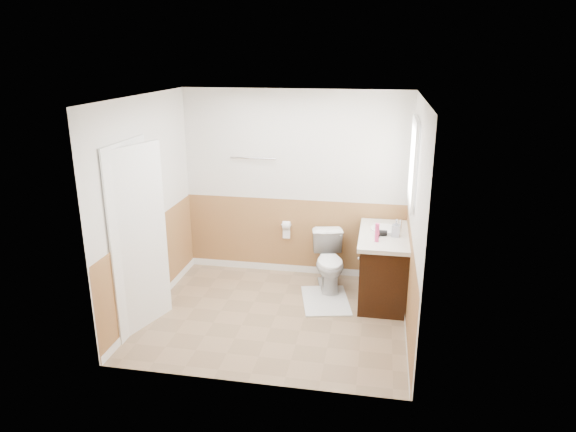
% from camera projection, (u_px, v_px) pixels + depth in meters
% --- Properties ---
extents(floor, '(3.00, 3.00, 0.00)m').
position_uv_depth(floor, '(276.00, 315.00, 6.02)').
color(floor, '#8C7051').
rests_on(floor, ground).
extents(ceiling, '(3.00, 3.00, 0.00)m').
position_uv_depth(ceiling, '(274.00, 97.00, 5.26)').
color(ceiling, white).
rests_on(ceiling, floor).
extents(wall_back, '(3.00, 0.00, 3.00)m').
position_uv_depth(wall_back, '(295.00, 185.00, 6.86)').
color(wall_back, silver).
rests_on(wall_back, floor).
extents(wall_front, '(3.00, 0.00, 3.00)m').
position_uv_depth(wall_front, '(244.00, 258.00, 4.42)').
color(wall_front, silver).
rests_on(wall_front, floor).
extents(wall_left, '(0.00, 3.00, 3.00)m').
position_uv_depth(wall_left, '(147.00, 207.00, 5.90)').
color(wall_left, silver).
rests_on(wall_left, floor).
extents(wall_right, '(0.00, 3.00, 3.00)m').
position_uv_depth(wall_right, '(415.00, 221.00, 5.38)').
color(wall_right, silver).
rests_on(wall_right, floor).
extents(wainscot_back, '(3.00, 0.00, 3.00)m').
position_uv_depth(wainscot_back, '(294.00, 238.00, 7.08)').
color(wainscot_back, '#AC6F44').
rests_on(wainscot_back, floor).
extents(wainscot_front, '(3.00, 0.00, 3.00)m').
position_uv_depth(wainscot_front, '(247.00, 335.00, 4.66)').
color(wainscot_front, '#AC6F44').
rests_on(wainscot_front, floor).
extents(wainscot_left, '(0.00, 2.60, 2.60)m').
position_uv_depth(wainscot_left, '(153.00, 267.00, 6.12)').
color(wainscot_left, '#AC6F44').
rests_on(wainscot_left, floor).
extents(wainscot_right, '(0.00, 2.60, 2.60)m').
position_uv_depth(wainscot_right, '(409.00, 287.00, 5.61)').
color(wainscot_right, '#AC6F44').
rests_on(wainscot_right, floor).
extents(toilet, '(0.55, 0.78, 0.72)m').
position_uv_depth(toilet, '(330.00, 262.00, 6.63)').
color(toilet, white).
rests_on(toilet, floor).
extents(bath_mat, '(0.71, 0.90, 0.02)m').
position_uv_depth(bath_mat, '(326.00, 301.00, 6.36)').
color(bath_mat, silver).
rests_on(bath_mat, floor).
extents(vanity_cabinet, '(0.55, 1.10, 0.80)m').
position_uv_depth(vanity_cabinet, '(383.00, 268.00, 6.34)').
color(vanity_cabinet, black).
rests_on(vanity_cabinet, floor).
extents(vanity_knob_left, '(0.03, 0.03, 0.03)m').
position_uv_depth(vanity_knob_left, '(359.00, 258.00, 6.25)').
color(vanity_knob_left, silver).
rests_on(vanity_knob_left, vanity_cabinet).
extents(vanity_knob_right, '(0.03, 0.03, 0.03)m').
position_uv_depth(vanity_knob_right, '(360.00, 252.00, 6.44)').
color(vanity_knob_right, silver).
rests_on(vanity_knob_right, vanity_cabinet).
extents(countertop, '(0.60, 1.15, 0.05)m').
position_uv_depth(countertop, '(384.00, 236.00, 6.21)').
color(countertop, white).
rests_on(countertop, vanity_cabinet).
extents(sink_basin, '(0.36, 0.36, 0.02)m').
position_uv_depth(sink_basin, '(385.00, 229.00, 6.34)').
color(sink_basin, white).
rests_on(sink_basin, countertop).
extents(faucet, '(0.02, 0.02, 0.14)m').
position_uv_depth(faucet, '(401.00, 225.00, 6.29)').
color(faucet, silver).
rests_on(faucet, countertop).
extents(lotion_bottle, '(0.05, 0.05, 0.22)m').
position_uv_depth(lotion_bottle, '(377.00, 233.00, 5.91)').
color(lotion_bottle, '#DD3979').
rests_on(lotion_bottle, countertop).
extents(soap_dispenser, '(0.11, 0.11, 0.21)m').
position_uv_depth(soap_dispenser, '(396.00, 228.00, 6.08)').
color(soap_dispenser, '#9CA3B0').
rests_on(soap_dispenser, countertop).
extents(hair_dryer_body, '(0.14, 0.07, 0.07)m').
position_uv_depth(hair_dryer_body, '(381.00, 233.00, 6.13)').
color(hair_dryer_body, black).
rests_on(hair_dryer_body, countertop).
extents(hair_dryer_handle, '(0.03, 0.03, 0.07)m').
position_uv_depth(hair_dryer_handle, '(378.00, 237.00, 6.09)').
color(hair_dryer_handle, black).
rests_on(hair_dryer_handle, countertop).
extents(mirror_panel, '(0.02, 0.35, 0.90)m').
position_uv_depth(mirror_panel, '(410.00, 170.00, 6.33)').
color(mirror_panel, silver).
rests_on(mirror_panel, wall_right).
extents(window_frame, '(0.04, 0.80, 1.00)m').
position_uv_depth(window_frame, '(413.00, 163.00, 5.79)').
color(window_frame, white).
rests_on(window_frame, wall_right).
extents(window_glass, '(0.01, 0.70, 0.90)m').
position_uv_depth(window_glass, '(415.00, 163.00, 5.78)').
color(window_glass, white).
rests_on(window_glass, wall_right).
extents(door, '(0.29, 0.78, 2.04)m').
position_uv_depth(door, '(139.00, 239.00, 5.53)').
color(door, white).
rests_on(door, wall_left).
extents(door_frame, '(0.02, 0.92, 2.10)m').
position_uv_depth(door_frame, '(132.00, 238.00, 5.54)').
color(door_frame, white).
rests_on(door_frame, wall_left).
extents(door_knob, '(0.06, 0.06, 0.06)m').
position_uv_depth(door_knob, '(158.00, 236.00, 5.85)').
color(door_knob, silver).
rests_on(door_knob, door).
extents(towel_bar, '(0.62, 0.02, 0.02)m').
position_uv_depth(towel_bar, '(253.00, 158.00, 6.80)').
color(towel_bar, silver).
rests_on(towel_bar, wall_back).
extents(tp_holder_bar, '(0.14, 0.02, 0.02)m').
position_uv_depth(tp_holder_bar, '(286.00, 225.00, 6.97)').
color(tp_holder_bar, silver).
rests_on(tp_holder_bar, wall_back).
extents(tp_roll, '(0.10, 0.11, 0.11)m').
position_uv_depth(tp_roll, '(286.00, 225.00, 6.97)').
color(tp_roll, white).
rests_on(tp_roll, tp_holder_bar).
extents(tp_sheet, '(0.10, 0.01, 0.16)m').
position_uv_depth(tp_sheet, '(286.00, 233.00, 7.01)').
color(tp_sheet, white).
rests_on(tp_sheet, tp_roll).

